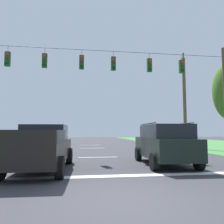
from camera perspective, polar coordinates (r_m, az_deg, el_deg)
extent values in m
plane|color=#333338|center=(5.61, 3.78, -22.17)|extent=(120.00, 120.00, 0.00)
cube|color=white|center=(8.41, -0.45, -16.37)|extent=(15.70, 0.45, 0.01)
cube|color=white|center=(14.31, -3.66, -11.69)|extent=(2.50, 0.15, 0.01)
cube|color=white|center=(22.09, -5.21, -9.36)|extent=(2.50, 0.15, 0.01)
cube|color=white|center=(26.97, -5.72, -8.58)|extent=(2.50, 0.15, 0.01)
cylinder|color=black|center=(15.67, -2.94, 15.69)|extent=(18.48, 0.02, 0.02)
cylinder|color=black|center=(16.27, -25.51, 14.64)|extent=(0.02, 0.02, 0.40)
cube|color=#19471E|center=(16.06, -25.61, 12.36)|extent=(0.32, 0.24, 0.95)
cylinder|color=red|center=(16.02, -25.72, 13.52)|extent=(0.20, 0.04, 0.20)
cylinder|color=#352203|center=(15.93, -25.76, 12.49)|extent=(0.20, 0.04, 0.20)
cylinder|color=black|center=(15.85, -25.81, 11.46)|extent=(0.20, 0.04, 0.20)
cylinder|color=black|center=(15.74, -17.11, 15.03)|extent=(0.02, 0.02, 0.40)
cube|color=#19471E|center=(15.52, -17.18, 12.69)|extent=(0.32, 0.24, 0.95)
cylinder|color=red|center=(15.49, -17.23, 13.89)|extent=(0.20, 0.04, 0.20)
cylinder|color=#352203|center=(15.39, -17.26, 12.83)|extent=(0.20, 0.04, 0.20)
cylinder|color=black|center=(15.30, -17.30, 11.76)|extent=(0.20, 0.04, 0.20)
cylinder|color=black|center=(15.55, -7.91, 15.11)|extent=(0.02, 0.02, 0.40)
cube|color=#19471E|center=(15.33, -7.94, 12.74)|extent=(0.32, 0.24, 0.95)
cylinder|color=red|center=(15.29, -7.92, 13.95)|extent=(0.20, 0.04, 0.20)
cylinder|color=#352203|center=(15.19, -7.94, 12.88)|extent=(0.20, 0.04, 0.20)
cylinder|color=black|center=(15.10, -7.95, 11.80)|extent=(0.20, 0.04, 0.20)
cylinder|color=black|center=(15.69, 0.35, 14.86)|extent=(0.02, 0.02, 0.40)
cube|color=#19471E|center=(15.47, 0.35, 12.51)|extent=(0.32, 0.24, 0.95)
cylinder|color=red|center=(15.43, 0.43, 13.71)|extent=(0.20, 0.04, 0.20)
cylinder|color=#352203|center=(15.34, 0.43, 12.65)|extent=(0.20, 0.04, 0.20)
cylinder|color=black|center=(15.25, 0.43, 11.58)|extent=(0.20, 0.04, 0.20)
cylinder|color=black|center=(16.25, 9.70, 14.23)|extent=(0.02, 0.02, 0.40)
cube|color=#19471E|center=(16.04, 9.74, 11.95)|extent=(0.32, 0.24, 0.95)
cylinder|color=red|center=(16.00, 9.87, 13.10)|extent=(0.20, 0.04, 0.20)
cylinder|color=#352203|center=(15.91, 9.89, 12.08)|extent=(0.20, 0.04, 0.20)
cylinder|color=black|center=(15.82, 9.91, 11.04)|extent=(0.20, 0.04, 0.20)
cylinder|color=black|center=(17.10, 17.62, 13.40)|extent=(0.02, 0.02, 0.40)
cube|color=#19471E|center=(16.90, 17.68, 11.23)|extent=(0.32, 0.24, 0.95)
cylinder|color=red|center=(16.87, 17.87, 12.32)|extent=(0.20, 0.04, 0.20)
cylinder|color=#352203|center=(16.78, 17.90, 11.34)|extent=(0.20, 0.04, 0.20)
cylinder|color=black|center=(16.70, 17.92, 10.35)|extent=(0.20, 0.04, 0.20)
cube|color=black|center=(9.94, -17.85, -9.61)|extent=(2.19, 5.47, 0.85)
cube|color=black|center=(10.54, -17.00, -5.14)|extent=(1.92, 1.96, 0.70)
cube|color=black|center=(8.86, -25.54, -5.72)|extent=(0.18, 2.38, 0.45)
cube|color=black|center=(8.42, -13.32, -6.14)|extent=(0.18, 2.38, 0.45)
cube|color=black|center=(7.33, -21.99, -6.08)|extent=(1.96, 0.17, 0.45)
cylinder|color=black|center=(11.99, -20.83, -10.75)|extent=(0.31, 0.81, 0.80)
cylinder|color=black|center=(11.64, -11.09, -11.16)|extent=(0.31, 0.81, 0.80)
cylinder|color=black|center=(8.02, -13.51, -13.90)|extent=(0.31, 0.81, 0.80)
cube|color=black|center=(11.36, 13.42, -8.97)|extent=(2.20, 4.89, 0.95)
cube|color=black|center=(11.19, 13.58, -4.92)|extent=(1.96, 3.29, 0.65)
cylinder|color=black|center=(10.96, 9.31, -3.03)|extent=(0.19, 2.72, 0.05)
cylinder|color=black|center=(11.49, 17.56, -2.96)|extent=(0.19, 2.72, 0.05)
cylinder|color=black|center=(12.72, 6.85, -10.79)|extent=(0.30, 0.77, 0.76)
cylinder|color=black|center=(13.25, 15.27, -10.41)|extent=(0.30, 0.77, 0.76)
cylinder|color=black|center=(9.57, 10.96, -12.62)|extent=(0.30, 0.77, 0.76)
cylinder|color=black|center=(10.27, 21.71, -11.84)|extent=(0.30, 0.77, 0.76)
cube|color=silver|center=(29.29, -13.40, -6.89)|extent=(1.85, 4.32, 0.70)
cube|color=black|center=(29.28, -13.37, -5.71)|extent=(1.64, 2.12, 0.50)
cylinder|color=black|center=(30.82, -14.81, -7.41)|extent=(0.23, 0.64, 0.64)
cylinder|color=black|center=(30.64, -11.44, -7.49)|extent=(0.23, 0.64, 0.64)
cylinder|color=black|center=(28.01, -15.57, -7.64)|extent=(0.23, 0.64, 0.64)
cylinder|color=black|center=(27.81, -11.86, -7.74)|extent=(0.23, 0.64, 0.64)
cylinder|color=brown|center=(23.45, 18.43, 2.42)|extent=(0.33, 0.33, 9.22)
cube|color=brown|center=(24.34, 18.15, 12.30)|extent=(0.12, 0.12, 1.95)
cylinder|color=#B2B7BC|center=(25.05, 17.34, 12.06)|extent=(0.08, 0.08, 0.12)
cylinder|color=#B2B7BC|center=(23.72, 18.99, 13.09)|extent=(0.08, 0.08, 0.12)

